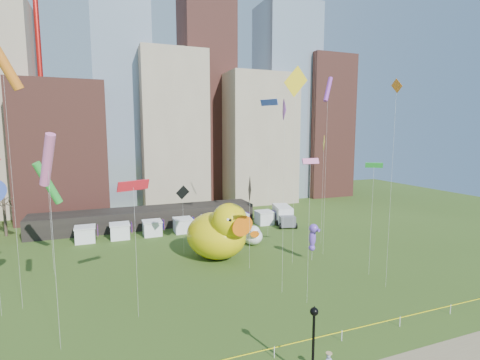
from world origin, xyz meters
name	(u,v)px	position (x,y,z in m)	size (l,w,h in m)	color
ground	(274,358)	(0.00, 0.00, 0.00)	(160.00, 160.00, 0.00)	#345019
skyline	(163,111)	(2.25, 61.06, 21.44)	(101.00, 23.00, 68.00)	brown
crane_right	(273,11)	(30.89, 64.00, 46.90)	(23.00, 1.00, 76.00)	red
pavilion	(148,217)	(-4.00, 42.00, 1.60)	(38.00, 6.00, 3.20)	black
vendor_tents	(183,226)	(1.02, 36.00, 1.11)	(33.24, 2.80, 2.40)	white
caution_tape	(274,349)	(0.00, 0.00, 0.68)	(50.00, 0.06, 0.90)	white
big_duck	(219,232)	(2.71, 21.61, 3.57)	(9.93, 11.11, 7.77)	yellow
small_duck	(253,235)	(9.23, 25.52, 1.42)	(3.71, 4.36, 3.10)	white
seahorse_green	(229,224)	(3.90, 20.90, 4.76)	(1.64, 1.88, 6.39)	silver
seahorse_purple	(313,235)	(13.80, 16.58, 3.40)	(1.50, 1.71, 4.88)	silver
lamppost	(314,336)	(1.24, -3.20, 3.27)	(0.56, 0.56, 5.35)	black
box_truck	(283,215)	(19.33, 34.98, 1.62)	(4.50, 7.87, 3.16)	white
kite_1	(48,160)	(-14.83, 6.84, 14.57)	(1.68, 2.37, 16.56)	silver
kite_2	(250,190)	(5.13, 17.05, 9.71)	(0.98, 3.13, 11.42)	silver
kite_3	(374,167)	(17.41, 10.12, 12.73)	(1.72, 1.35, 13.18)	silver
kite_4	(296,84)	(10.93, 16.69, 22.28)	(3.66, 0.81, 24.46)	silver
kite_5	(269,103)	(13.32, 28.94, 20.97)	(1.89, 2.91, 21.60)	silver
kite_6	(396,101)	(16.73, 6.71, 19.67)	(0.03, 1.49, 21.92)	silver
kite_7	(328,90)	(16.49, 18.13, 21.99)	(1.94, 1.51, 23.70)	silver
kite_8	(133,186)	(-8.75, 9.88, 11.94)	(2.84, 1.59, 12.45)	silver
kite_9	(310,163)	(6.89, 6.64, 13.68)	(1.73, 0.33, 14.17)	silver
kite_10	(183,194)	(-1.23, 25.10, 8.40)	(1.63, 1.14, 9.54)	silver
kite_11	(48,183)	(-17.02, 23.70, 10.80)	(3.07, 2.22, 13.38)	silver
kite_12	(324,146)	(19.04, 22.42, 14.63)	(1.13, 2.04, 16.14)	silver
kite_14	(2,60)	(-18.83, 15.37, 22.75)	(3.19, 1.74, 25.38)	silver
kite_15	(285,110)	(5.74, 9.68, 18.71)	(1.08, 2.01, 19.80)	silver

